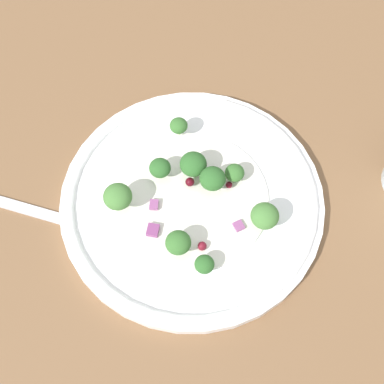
% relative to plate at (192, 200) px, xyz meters
% --- Properties ---
extents(ground_plane, '(1.80, 1.80, 0.02)m').
position_rel_plate_xyz_m(ground_plane, '(-0.03, -0.01, -0.02)').
color(ground_plane, brown).
extents(plate, '(0.28, 0.28, 0.02)m').
position_rel_plate_xyz_m(plate, '(0.00, 0.00, 0.00)').
color(plate, white).
rests_on(plate, ground_plane).
extents(dressing_pool, '(0.16, 0.16, 0.00)m').
position_rel_plate_xyz_m(dressing_pool, '(0.00, 0.00, 0.00)').
color(dressing_pool, white).
rests_on(dressing_pool, plate).
extents(broccoli_floret_0, '(0.02, 0.02, 0.02)m').
position_rel_plate_xyz_m(broccoli_floret_0, '(0.03, -0.07, 0.02)').
color(broccoli_floret_0, '#8EB77A').
rests_on(broccoli_floret_0, plate).
extents(broccoli_floret_1, '(0.03, 0.03, 0.03)m').
position_rel_plate_xyz_m(broccoli_floret_1, '(0.08, -0.01, 0.02)').
color(broccoli_floret_1, '#8EB77A').
rests_on(broccoli_floret_1, plate).
extents(broccoli_floret_2, '(0.03, 0.03, 0.03)m').
position_rel_plate_xyz_m(broccoli_floret_2, '(-0.01, 0.03, 0.02)').
color(broccoli_floret_2, '#8EB77A').
rests_on(broccoli_floret_2, plate).
extents(broccoli_floret_3, '(0.02, 0.02, 0.02)m').
position_rel_plate_xyz_m(broccoli_floret_3, '(-0.04, 0.02, 0.02)').
color(broccoli_floret_3, '#ADD18E').
rests_on(broccoli_floret_3, plate).
extents(broccoli_floret_4, '(0.02, 0.02, 0.02)m').
position_rel_plate_xyz_m(broccoli_floret_4, '(-0.04, 0.07, 0.02)').
color(broccoli_floret_4, '#ADD18E').
rests_on(broccoli_floret_4, plate).
extents(broccoli_floret_5, '(0.02, 0.02, 0.02)m').
position_rel_plate_xyz_m(broccoli_floret_5, '(0.04, 0.03, 0.02)').
color(broccoli_floret_5, '#8EB77A').
rests_on(broccoli_floret_5, plate).
extents(broccoli_floret_6, '(0.03, 0.03, 0.03)m').
position_rel_plate_xyz_m(broccoli_floret_6, '(0.02, 0.02, 0.03)').
color(broccoli_floret_6, '#9EC684').
rests_on(broccoli_floret_6, plate).
extents(broccoli_floret_7, '(0.03, 0.03, 0.03)m').
position_rel_plate_xyz_m(broccoli_floret_7, '(-0.07, -0.03, 0.03)').
color(broccoli_floret_7, '#9EC684').
rests_on(broccoli_floret_7, plate).
extents(broccoli_floret_8, '(0.03, 0.03, 0.03)m').
position_rel_plate_xyz_m(broccoli_floret_8, '(0.00, -0.06, 0.02)').
color(broccoli_floret_8, '#8EB77A').
rests_on(broccoli_floret_8, plate).
extents(cranberry_0, '(0.01, 0.01, 0.01)m').
position_rel_plate_xyz_m(cranberry_0, '(-0.01, 0.01, 0.01)').
color(cranberry_0, '#4C0A14').
rests_on(cranberry_0, plate).
extents(cranberry_1, '(0.01, 0.01, 0.01)m').
position_rel_plate_xyz_m(cranberry_1, '(0.03, 0.02, 0.01)').
color(cranberry_1, '#4C0A14').
rests_on(cranberry_1, plate).
extents(cranberry_2, '(0.01, 0.01, 0.01)m').
position_rel_plate_xyz_m(cranberry_2, '(0.03, -0.05, 0.01)').
color(cranberry_2, maroon).
rests_on(cranberry_2, plate).
extents(onion_bit_0, '(0.01, 0.01, 0.01)m').
position_rel_plate_xyz_m(onion_bit_0, '(-0.03, -0.05, 0.01)').
color(onion_bit_0, '#843D75').
rests_on(onion_bit_0, plate).
extents(onion_bit_1, '(0.01, 0.01, 0.00)m').
position_rel_plate_xyz_m(onion_bit_1, '(0.06, -0.02, 0.01)').
color(onion_bit_1, '#934C84').
rests_on(onion_bit_1, plate).
extents(onion_bit_2, '(0.01, 0.01, 0.00)m').
position_rel_plate_xyz_m(onion_bit_2, '(-0.03, -0.02, 0.01)').
color(onion_bit_2, '#934C84').
rests_on(onion_bit_2, plate).
extents(fork, '(0.19, 0.02, 0.01)m').
position_rel_plate_xyz_m(fork, '(-0.16, -0.06, -0.01)').
color(fork, silver).
rests_on(fork, ground_plane).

